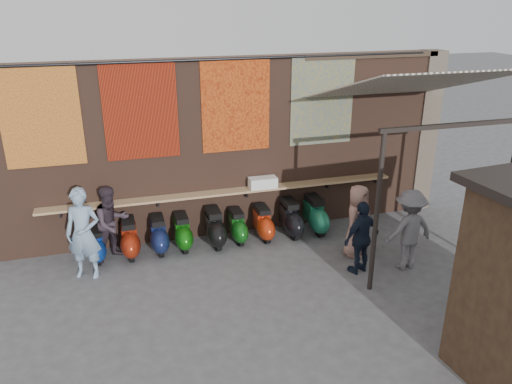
{
  "coord_description": "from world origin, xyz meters",
  "views": [
    {
      "loc": [
        -2.26,
        -7.82,
        5.18
      ],
      "look_at": [
        0.38,
        1.2,
        1.49
      ],
      "focal_mm": 35.0,
      "sensor_mm": 36.0,
      "label": 1
    }
  ],
  "objects_px": {
    "scooter_stool_5": "(237,226)",
    "diner_left": "(83,234)",
    "scooter_stool_3": "(183,232)",
    "shopper_navy": "(362,238)",
    "scooter_stool_1": "(130,239)",
    "shopper_grey": "(409,230)",
    "scooter_stool_7": "(291,218)",
    "scooter_stool_6": "(263,223)",
    "shelf_box": "(263,183)",
    "shopper_tan": "(357,221)",
    "scooter_stool_0": "(98,245)",
    "scooter_stool_4": "(215,228)",
    "diner_right": "(112,223)",
    "scooter_stool_2": "(159,235)",
    "scooter_stool_8": "(315,215)"
  },
  "relations": [
    {
      "from": "scooter_stool_7",
      "to": "shelf_box",
      "type": "bearing_deg",
      "value": 152.42
    },
    {
      "from": "diner_right",
      "to": "scooter_stool_3",
      "type": "bearing_deg",
      "value": -28.41
    },
    {
      "from": "scooter_stool_1",
      "to": "shopper_grey",
      "type": "distance_m",
      "value": 5.76
    },
    {
      "from": "shopper_navy",
      "to": "scooter_stool_1",
      "type": "bearing_deg",
      "value": -42.1
    },
    {
      "from": "scooter_stool_5",
      "to": "scooter_stool_0",
      "type": "bearing_deg",
      "value": -179.47
    },
    {
      "from": "scooter_stool_7",
      "to": "shopper_navy",
      "type": "relative_size",
      "value": 0.57
    },
    {
      "from": "scooter_stool_3",
      "to": "shopper_tan",
      "type": "height_order",
      "value": "shopper_tan"
    },
    {
      "from": "scooter_stool_5",
      "to": "diner_left",
      "type": "relative_size",
      "value": 0.41
    },
    {
      "from": "shopper_tan",
      "to": "scooter_stool_7",
      "type": "bearing_deg",
      "value": 86.61
    },
    {
      "from": "scooter_stool_3",
      "to": "diner_right",
      "type": "height_order",
      "value": "diner_right"
    },
    {
      "from": "scooter_stool_6",
      "to": "shopper_navy",
      "type": "bearing_deg",
      "value": -53.91
    },
    {
      "from": "shelf_box",
      "to": "scooter_stool_5",
      "type": "bearing_deg",
      "value": -158.69
    },
    {
      "from": "scooter_stool_2",
      "to": "scooter_stool_8",
      "type": "relative_size",
      "value": 0.91
    },
    {
      "from": "scooter_stool_2",
      "to": "shopper_tan",
      "type": "xyz_separation_m",
      "value": [
        4.01,
        -1.32,
        0.41
      ]
    },
    {
      "from": "shelf_box",
      "to": "shopper_tan",
      "type": "relative_size",
      "value": 0.4
    },
    {
      "from": "scooter_stool_2",
      "to": "diner_left",
      "type": "height_order",
      "value": "diner_left"
    },
    {
      "from": "diner_right",
      "to": "scooter_stool_1",
      "type": "bearing_deg",
      "value": -27.3
    },
    {
      "from": "shelf_box",
      "to": "scooter_stool_3",
      "type": "distance_m",
      "value": 2.11
    },
    {
      "from": "scooter_stool_3",
      "to": "shopper_navy",
      "type": "relative_size",
      "value": 0.52
    },
    {
      "from": "shelf_box",
      "to": "scooter_stool_5",
      "type": "relative_size",
      "value": 0.83
    },
    {
      "from": "shelf_box",
      "to": "diner_left",
      "type": "distance_m",
      "value": 4.01
    },
    {
      "from": "scooter_stool_1",
      "to": "scooter_stool_2",
      "type": "xyz_separation_m",
      "value": [
        0.61,
        0.02,
        -0.01
      ]
    },
    {
      "from": "scooter_stool_7",
      "to": "scooter_stool_8",
      "type": "bearing_deg",
      "value": -0.29
    },
    {
      "from": "shopper_tan",
      "to": "scooter_stool_0",
      "type": "bearing_deg",
      "value": 124.62
    },
    {
      "from": "scooter_stool_3",
      "to": "diner_right",
      "type": "bearing_deg",
      "value": -178.15
    },
    {
      "from": "scooter_stool_5",
      "to": "shopper_grey",
      "type": "height_order",
      "value": "shopper_grey"
    },
    {
      "from": "scooter_stool_3",
      "to": "scooter_stool_5",
      "type": "xyz_separation_m",
      "value": [
        1.24,
        -0.01,
        -0.02
      ]
    },
    {
      "from": "scooter_stool_1",
      "to": "diner_right",
      "type": "distance_m",
      "value": 0.52
    },
    {
      "from": "scooter_stool_1",
      "to": "scooter_stool_4",
      "type": "relative_size",
      "value": 0.97
    },
    {
      "from": "diner_right",
      "to": "shopper_tan",
      "type": "height_order",
      "value": "diner_right"
    },
    {
      "from": "shopper_grey",
      "to": "scooter_stool_4",
      "type": "bearing_deg",
      "value": -34.37
    },
    {
      "from": "scooter_stool_6",
      "to": "scooter_stool_2",
      "type": "bearing_deg",
      "value": 179.12
    },
    {
      "from": "scooter_stool_7",
      "to": "diner_right",
      "type": "relative_size",
      "value": 0.54
    },
    {
      "from": "scooter_stool_5",
      "to": "shopper_navy",
      "type": "height_order",
      "value": "shopper_navy"
    },
    {
      "from": "scooter_stool_3",
      "to": "scooter_stool_8",
      "type": "bearing_deg",
      "value": -0.98
    },
    {
      "from": "diner_left",
      "to": "shopper_navy",
      "type": "bearing_deg",
      "value": 4.0
    },
    {
      "from": "scooter_stool_8",
      "to": "shopper_grey",
      "type": "xyz_separation_m",
      "value": [
        1.13,
        -2.06,
        0.42
      ]
    },
    {
      "from": "scooter_stool_1",
      "to": "shopper_navy",
      "type": "bearing_deg",
      "value": -24.27
    },
    {
      "from": "scooter_stool_4",
      "to": "shopper_navy",
      "type": "xyz_separation_m",
      "value": [
        2.55,
        -1.95,
        0.35
      ]
    },
    {
      "from": "scooter_stool_5",
      "to": "shopper_navy",
      "type": "distance_m",
      "value": 2.87
    },
    {
      "from": "scooter_stool_2",
      "to": "scooter_stool_4",
      "type": "xyz_separation_m",
      "value": [
        1.22,
        -0.05,
        0.03
      ]
    },
    {
      "from": "scooter_stool_0",
      "to": "diner_left",
      "type": "bearing_deg",
      "value": -107.78
    },
    {
      "from": "scooter_stool_3",
      "to": "shopper_grey",
      "type": "distance_m",
      "value": 4.75
    },
    {
      "from": "scooter_stool_2",
      "to": "scooter_stool_6",
      "type": "distance_m",
      "value": 2.34
    },
    {
      "from": "scooter_stool_6",
      "to": "diner_left",
      "type": "bearing_deg",
      "value": -171.01
    },
    {
      "from": "shopper_navy",
      "to": "shelf_box",
      "type": "bearing_deg",
      "value": -77.0
    },
    {
      "from": "scooter_stool_1",
      "to": "scooter_stool_4",
      "type": "distance_m",
      "value": 1.83
    },
    {
      "from": "scooter_stool_0",
      "to": "scooter_stool_6",
      "type": "height_order",
      "value": "scooter_stool_6"
    },
    {
      "from": "scooter_stool_1",
      "to": "scooter_stool_8",
      "type": "xyz_separation_m",
      "value": [
        4.23,
        -0.02,
        0.02
      ]
    },
    {
      "from": "scooter_stool_8",
      "to": "scooter_stool_7",
      "type": "bearing_deg",
      "value": 179.71
    }
  ]
}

